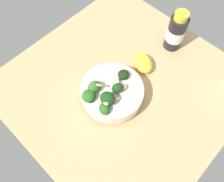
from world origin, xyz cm
name	(u,v)px	position (x,y,z in cm)	size (l,w,h in cm)	color
ground_plane	(122,88)	(0.00, 0.00, -1.96)	(67.80, 67.80, 3.91)	tan
bowl_of_broccoli	(111,92)	(0.54, -6.02, 3.65)	(18.88, 19.04, 9.83)	silver
lemon_wedge	(142,62)	(-0.25, 9.77, 2.09)	(8.09, 5.47, 4.18)	yellow
bottle_tall	(176,32)	(1.55, 23.72, 6.72)	(6.00, 6.00, 14.88)	black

